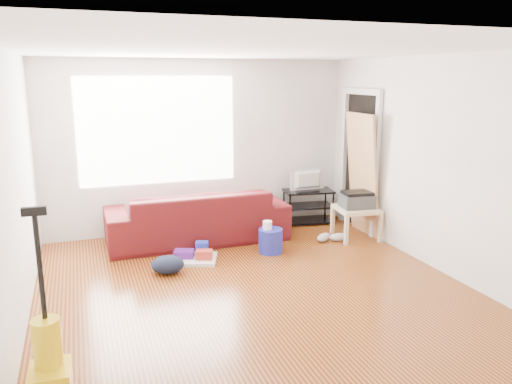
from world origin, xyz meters
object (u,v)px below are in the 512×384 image
object	(u,v)px
vacuum	(48,358)
cleaning_tray	(195,256)
side_table	(356,212)
tv_stand	(308,206)
bucket	(270,252)
sofa	(198,240)
backpack	(168,273)

from	to	relation	value
vacuum	cleaning_tray	bearing A→B (deg)	56.60
side_table	vacuum	world-z (taller)	vacuum
tv_stand	bucket	distance (m)	1.54
bucket	cleaning_tray	bearing A→B (deg)	177.55
cleaning_tray	side_table	bearing A→B (deg)	2.51
sofa	vacuum	size ratio (longest dim) A/B	1.80
vacuum	bucket	bearing A→B (deg)	42.24
side_table	vacuum	distance (m)	4.59
sofa	vacuum	xyz separation A→B (m)	(-1.81, -3.01, 0.25)
backpack	vacuum	world-z (taller)	vacuum
tv_stand	cleaning_tray	distance (m)	2.32
tv_stand	vacuum	xyz separation A→B (m)	(-3.65, -3.28, -0.01)
sofa	tv_stand	world-z (taller)	tv_stand
cleaning_tray	vacuum	world-z (taller)	vacuum
tv_stand	side_table	size ratio (longest dim) A/B	1.32
side_table	vacuum	xyz separation A→B (m)	(-3.95, -2.34, -0.13)
sofa	cleaning_tray	distance (m)	0.81
side_table	bucket	world-z (taller)	side_table
tv_stand	bucket	world-z (taller)	tv_stand
tv_stand	backpack	world-z (taller)	tv_stand
backpack	vacuum	distance (m)	2.29
sofa	vacuum	bearing A→B (deg)	58.96
side_table	backpack	bearing A→B (deg)	-171.58
sofa	cleaning_tray	bearing A→B (deg)	74.11
sofa	tv_stand	size ratio (longest dim) A/B	3.06
side_table	vacuum	size ratio (longest dim) A/B	0.44
tv_stand	sofa	bearing A→B (deg)	-163.20
side_table	backpack	size ratio (longest dim) A/B	1.60
tv_stand	cleaning_tray	size ratio (longest dim) A/B	1.20
bucket	backpack	distance (m)	1.42
tv_stand	vacuum	size ratio (longest dim) A/B	0.59
tv_stand	backpack	xyz separation A→B (m)	(-2.45, -1.35, -0.27)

